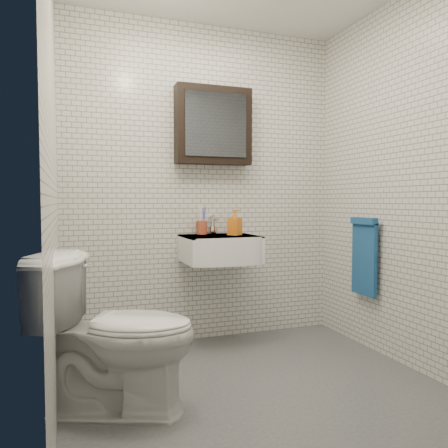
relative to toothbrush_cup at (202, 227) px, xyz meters
name	(u,v)px	position (x,y,z in m)	size (l,w,h in m)	color
ground	(254,386)	(0.04, -0.94, -0.90)	(2.20, 2.00, 0.01)	#47484E
room_shell	(255,140)	(0.04, -0.94, 0.56)	(2.22, 2.02, 2.51)	silver
washbasin	(221,248)	(0.09, -0.21, -0.15)	(0.55, 0.50, 0.20)	white
faucet	(213,226)	(0.09, -0.01, 0.01)	(0.06, 0.20, 0.15)	silver
mirror_cabinet	(213,126)	(0.09, -0.01, 0.79)	(0.60, 0.15, 0.60)	black
towel_rail	(364,253)	(1.09, -0.59, -0.19)	(0.09, 0.30, 0.58)	silver
toothbrush_cup	(202,227)	(0.00, 0.00, 0.00)	(0.11, 0.11, 0.24)	#A34428
soap_bottle	(235,223)	(0.21, -0.17, 0.04)	(0.09, 0.09, 0.20)	#FF501A
toilet	(117,333)	(-0.76, -0.97, -0.49)	(0.47, 0.82, 0.84)	white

